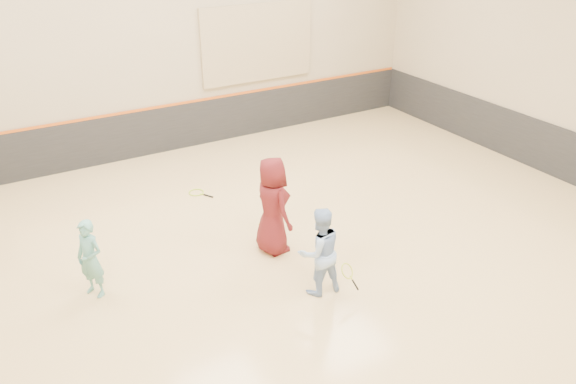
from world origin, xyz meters
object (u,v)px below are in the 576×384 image
instructor (319,252)px  young_man (273,206)px  spare_racket (196,192)px  girl (90,259)px

instructor → young_man: 1.49m
spare_racket → girl: bearing=-137.3°
instructor → young_man: bearing=-83.6°
instructor → spare_racket: size_ratio=2.01×
young_man → girl: bearing=81.8°
girl → instructor: bearing=27.7°
girl → instructor: instructor is taller
girl → instructor: size_ratio=0.88×
girl → spare_racket: girl is taller
young_man → spare_racket: (-0.37, 2.88, -0.90)m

